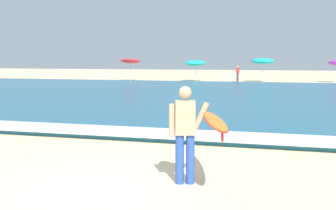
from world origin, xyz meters
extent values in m
plane|color=beige|center=(0.00, 0.00, 0.00)|extent=(160.00, 160.00, 0.00)
cube|color=#1E6084|center=(0.00, 18.05, 0.07)|extent=(120.00, 28.00, 0.14)
cube|color=white|center=(0.00, 4.65, 0.15)|extent=(120.00, 1.59, 0.01)
cylinder|color=#284CA3|center=(1.38, 0.73, 0.44)|extent=(0.15, 0.15, 0.88)
cylinder|color=#284CA3|center=(1.56, 0.78, 0.44)|extent=(0.15, 0.15, 0.88)
cube|color=tan|center=(1.47, 0.76, 1.18)|extent=(0.39, 0.31, 0.60)
sphere|color=tan|center=(1.47, 0.76, 1.62)|extent=(0.22, 0.22, 0.22)
cylinder|color=tan|center=(1.25, 0.69, 1.13)|extent=(0.10, 0.10, 0.58)
cylinder|color=tan|center=(1.73, 0.85, 1.20)|extent=(0.33, 0.19, 0.51)
ellipsoid|color=orange|center=(1.96, 0.90, 1.13)|extent=(0.92, 2.24, 0.09)
ellipsoid|color=red|center=(1.96, 0.90, 1.11)|extent=(0.97, 2.33, 0.05)
cube|color=red|center=(2.22, 0.04, 1.01)|extent=(0.06, 0.14, 0.14)
cylinder|color=beige|center=(-11.80, 33.18, 0.98)|extent=(0.05, 0.05, 1.97)
ellipsoid|color=red|center=(-11.80, 33.18, 2.04)|extent=(2.00, 2.04, 0.66)
cylinder|color=beige|center=(-5.26, 34.44, 0.87)|extent=(0.05, 0.05, 1.75)
ellipsoid|color=#19ADB2|center=(-5.26, 34.44, 1.84)|extent=(2.17, 2.20, 0.74)
cylinder|color=beige|center=(1.33, 34.54, 0.98)|extent=(0.05, 0.05, 1.96)
ellipsoid|color=#19ADB2|center=(1.33, 34.54, 2.04)|extent=(2.25, 2.27, 0.71)
cylinder|color=#383842|center=(-0.99, 34.04, 0.42)|extent=(0.20, 0.20, 0.84)
cube|color=red|center=(-0.99, 34.04, 1.11)|extent=(0.32, 0.20, 0.54)
sphere|color=tan|center=(-0.99, 34.04, 1.48)|extent=(0.20, 0.20, 0.20)
camera|label=1|loc=(3.05, -6.07, 2.18)|focal=43.55mm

